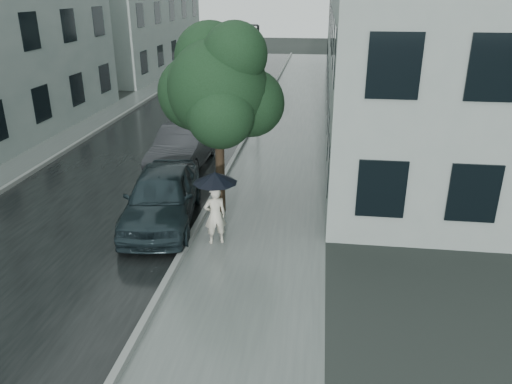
# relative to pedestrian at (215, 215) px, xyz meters

# --- Properties ---
(ground) EXTENTS (120.00, 120.00, 0.00)m
(ground) POSITION_rel_pedestrian_xyz_m (0.87, -1.11, -0.80)
(ground) COLOR black
(ground) RESTS_ON ground
(sidewalk) EXTENTS (3.50, 60.00, 0.01)m
(sidewalk) POSITION_rel_pedestrian_xyz_m (1.12, 10.89, -0.79)
(sidewalk) COLOR slate
(sidewalk) RESTS_ON ground
(kerb_near) EXTENTS (0.15, 60.00, 0.15)m
(kerb_near) POSITION_rel_pedestrian_xyz_m (-0.70, 10.89, -0.72)
(kerb_near) COLOR slate
(kerb_near) RESTS_ON ground
(asphalt_road) EXTENTS (6.85, 60.00, 0.00)m
(asphalt_road) POSITION_rel_pedestrian_xyz_m (-4.20, 10.89, -0.79)
(asphalt_road) COLOR black
(asphalt_road) RESTS_ON ground
(kerb_far) EXTENTS (0.15, 60.00, 0.15)m
(kerb_far) POSITION_rel_pedestrian_xyz_m (-7.70, 10.89, -0.72)
(kerb_far) COLOR slate
(kerb_far) RESTS_ON ground
(sidewalk_far) EXTENTS (1.70, 60.00, 0.01)m
(sidewalk_far) POSITION_rel_pedestrian_xyz_m (-8.63, 10.89, -0.79)
(sidewalk_far) COLOR #4C5451
(sidewalk_far) RESTS_ON ground
(building_near) EXTENTS (7.02, 36.00, 9.00)m
(building_near) POSITION_rel_pedestrian_xyz_m (6.34, 18.39, 3.70)
(building_near) COLOR gray
(building_near) RESTS_ON ground
(building_far_b) EXTENTS (7.02, 18.00, 8.00)m
(building_far_b) POSITION_rel_pedestrian_xyz_m (-12.90, 28.89, 3.20)
(building_far_b) COLOR gray
(building_far_b) RESTS_ON ground
(pedestrian) EXTENTS (0.68, 0.58, 1.58)m
(pedestrian) POSITION_rel_pedestrian_xyz_m (0.00, 0.00, 0.00)
(pedestrian) COLOR beige
(pedestrian) RESTS_ON sidewalk
(umbrella) EXTENTS (1.19, 1.19, 1.10)m
(umbrella) POSITION_rel_pedestrian_xyz_m (0.04, -0.02, 1.05)
(umbrella) COLOR black
(umbrella) RESTS_ON ground
(street_tree) EXTENTS (3.65, 3.31, 5.49)m
(street_tree) POSITION_rel_pedestrian_xyz_m (-0.26, 2.15, 2.91)
(street_tree) COLOR #332619
(street_tree) RESTS_ON ground
(lamp_post) EXTENTS (0.84, 0.37, 4.79)m
(lamp_post) POSITION_rel_pedestrian_xyz_m (-0.61, 12.17, 1.96)
(lamp_post) COLOR black
(lamp_post) RESTS_ON ground
(car_near) EXTENTS (2.47, 4.85, 1.58)m
(car_near) POSITION_rel_pedestrian_xyz_m (-1.76, 1.06, 0.00)
(car_near) COLOR #19262A
(car_near) RESTS_ON ground
(car_far) EXTENTS (1.71, 4.73, 1.55)m
(car_far) POSITION_rel_pedestrian_xyz_m (-2.44, 5.86, -0.02)
(car_far) COLOR #232528
(car_far) RESTS_ON ground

